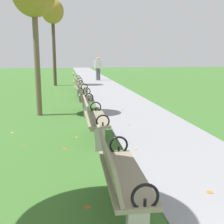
% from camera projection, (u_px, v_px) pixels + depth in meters
% --- Properties ---
extents(paved_walkway, '(2.22, 44.00, 0.02)m').
position_uv_depth(paved_walkway, '(100.00, 84.00, 18.24)').
color(paved_walkway, gray).
rests_on(paved_walkway, ground).
extents(park_bench_2, '(0.51, 1.61, 0.90)m').
position_uv_depth(park_bench_2, '(119.00, 174.00, 3.34)').
color(park_bench_2, gray).
rests_on(park_bench_2, ground).
extents(park_bench_3, '(0.50, 1.61, 0.90)m').
position_uv_depth(park_bench_3, '(94.00, 118.00, 6.26)').
color(park_bench_3, gray).
rests_on(park_bench_3, ground).
extents(park_bench_4, '(0.52, 1.61, 0.90)m').
position_uv_depth(park_bench_4, '(84.00, 98.00, 9.25)').
color(park_bench_4, gray).
rests_on(park_bench_4, ground).
extents(park_bench_5, '(0.54, 1.62, 0.90)m').
position_uv_depth(park_bench_5, '(80.00, 87.00, 12.03)').
color(park_bench_5, gray).
rests_on(park_bench_5, ground).
extents(park_bench_6, '(0.48, 1.60, 0.90)m').
position_uv_depth(park_bench_6, '(77.00, 81.00, 14.93)').
color(park_bench_6, gray).
rests_on(park_bench_6, ground).
extents(tree_3, '(1.27, 1.27, 4.97)m').
position_uv_depth(tree_3, '(53.00, 14.00, 16.43)').
color(tree_3, '#4C3D2D').
rests_on(tree_3, ground).
extents(pedestrian_walking, '(0.53, 0.23, 1.62)m').
position_uv_depth(pedestrian_walking, '(98.00, 67.00, 20.37)').
color(pedestrian_walking, '#4C4C56').
rests_on(pedestrian_walking, paved_walkway).
extents(scattered_leaves, '(4.28, 19.28, 0.02)m').
position_uv_depth(scattered_leaves, '(90.00, 128.00, 7.28)').
color(scattered_leaves, brown).
rests_on(scattered_leaves, ground).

